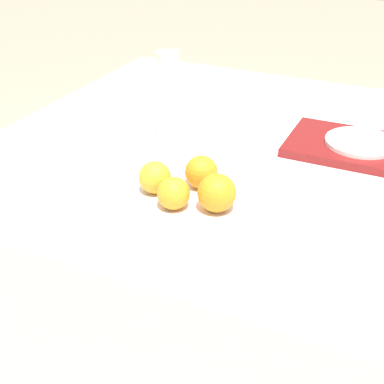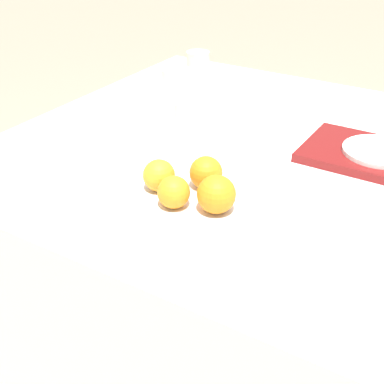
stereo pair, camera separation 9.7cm
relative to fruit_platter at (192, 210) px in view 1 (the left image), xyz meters
The scene contains 13 objects.
ground_plane 0.80m from the fruit_platter, 68.78° to the left, with size 12.00×12.00×0.00m, color gray.
table 0.51m from the fruit_platter, 68.78° to the left, with size 1.46×1.09×0.71m.
fruit_platter is the anchor object (origin of this frame).
orange_0 0.05m from the fruit_platter, 157.08° to the right, with size 0.06×0.06×0.06m.
orange_1 0.10m from the fruit_platter, 164.86° to the left, with size 0.06×0.06×0.06m.
orange_2 0.09m from the fruit_platter, 102.27° to the left, with size 0.07×0.07×0.07m.
orange_3 0.06m from the fruit_platter, 16.94° to the left, with size 0.07×0.07×0.07m.
serving_tray 0.47m from the fruit_platter, 59.81° to the left, with size 0.33×0.21×0.02m.
side_plate 0.47m from the fruit_platter, 59.81° to the left, with size 0.16×0.16×0.01m.
cup_1 0.82m from the fruit_platter, 120.31° to the left, with size 0.07×0.07×0.08m.
cup_2 0.67m from the fruit_platter, 125.41° to the left, with size 0.09×0.09×0.07m.
cup_3 0.37m from the fruit_platter, 122.91° to the left, with size 0.07×0.07×0.08m.
napkin 0.51m from the fruit_platter, 114.27° to the left, with size 0.11×0.15×0.01m.
Camera 1 is at (0.23, -1.09, 1.25)m, focal length 50.00 mm.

